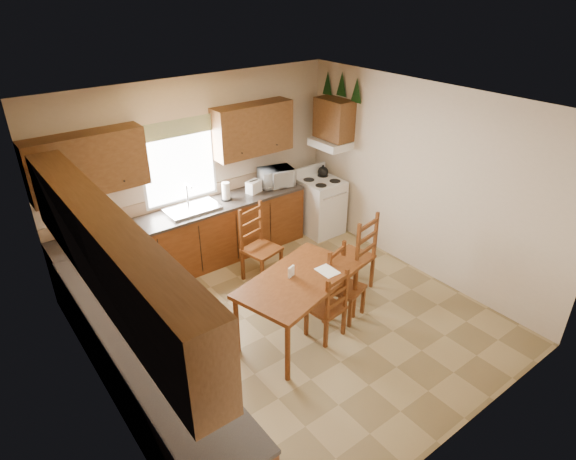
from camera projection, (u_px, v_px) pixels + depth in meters
floor at (293, 323)px, 6.06m from camera, size 4.50×4.50×0.00m
ceiling at (294, 109)px, 4.79m from camera, size 4.50×4.50×0.00m
wall_left at (92, 301)px, 4.22m from camera, size 4.50×4.50×0.00m
wall_right at (422, 182)px, 6.64m from camera, size 4.50×4.50×0.00m
wall_back at (199, 171)px, 7.01m from camera, size 4.50×4.50×0.00m
wall_front at (466, 332)px, 3.85m from camera, size 4.50×4.50×0.00m
lower_cab_back at (191, 241)px, 7.02m from camera, size 3.75×0.60×0.88m
lower_cab_left at (146, 372)px, 4.71m from camera, size 0.60×3.60×0.88m
counter_back at (188, 213)px, 6.81m from camera, size 3.75×0.63×0.04m
counter_left at (139, 336)px, 4.49m from camera, size 0.63×3.60×0.04m
backsplash at (178, 199)px, 6.96m from camera, size 3.75×0.01×0.18m
upper_cab_back_left at (87, 164)px, 5.82m from camera, size 1.41×0.33×0.75m
upper_cab_back_right at (253, 129)px, 7.12m from camera, size 1.25×0.33×0.75m
upper_cab_left at (107, 252)px, 3.97m from camera, size 0.33×3.60×0.75m
upper_cab_stove at (334, 119)px, 7.44m from camera, size 0.33×0.62×0.62m
range_hood at (330, 144)px, 7.59m from camera, size 0.44×0.62×0.12m
window_frame at (179, 163)px, 6.73m from camera, size 1.13×0.02×1.18m
window_pane at (179, 163)px, 6.73m from camera, size 1.05×0.01×1.10m
window_valance at (176, 128)px, 6.47m from camera, size 1.19×0.01×0.24m
sink_basin at (192, 209)px, 6.83m from camera, size 0.75×0.45×0.04m
pine_decal_a at (357, 90)px, 7.06m from camera, size 0.22×0.22×0.36m
pine_decal_b at (342, 84)px, 7.27m from camera, size 0.22×0.22×0.36m
pine_decal_c at (328, 83)px, 7.51m from camera, size 0.22×0.22×0.36m
stove at (321, 207)px, 8.02m from camera, size 0.62×0.64×0.91m
coffeemaker at (75, 230)px, 5.94m from camera, size 0.25×0.28×0.34m
paper_towel at (226, 191)px, 7.08m from camera, size 0.15×0.15×0.27m
toaster at (254, 187)px, 7.35m from camera, size 0.26×0.20×0.19m
microwave at (276, 177)px, 7.56m from camera, size 0.55×0.45×0.29m
dining_table at (299, 306)px, 5.71m from camera, size 1.65×1.20×0.80m
chair_near_left at (326, 303)px, 5.66m from camera, size 0.43×0.42×0.93m
chair_near_right at (353, 253)px, 6.47m from camera, size 0.57×0.55×1.15m
chair_far_left at (261, 245)px, 6.70m from camera, size 0.55×0.53×1.09m
chair_far_right at (347, 284)px, 5.98m from camera, size 0.50×0.48×0.96m
table_paper at (327, 271)px, 5.66m from camera, size 0.20×0.27×0.00m
table_card at (291, 272)px, 5.53m from camera, size 0.10×0.05×0.13m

